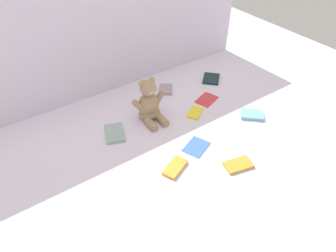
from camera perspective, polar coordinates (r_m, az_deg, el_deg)
name	(u,v)px	position (r m, az deg, el deg)	size (l,w,h in m)	color
ground_plane	(155,131)	(1.54, -2.45, -0.99)	(3.20, 3.20, 0.00)	silver
backdrop_drape	(105,33)	(1.73, -11.93, 16.85)	(1.85, 0.03, 0.70)	silver
teddy_bear	(149,104)	(1.58, -3.58, 4.15)	(0.20, 0.17, 0.24)	#9E7F5B
book_case_0	(211,79)	(1.96, 8.17, 8.86)	(0.10, 0.13, 0.01)	black
book_case_1	(238,165)	(1.40, 13.18, -7.17)	(0.07, 0.13, 0.01)	gold
book_case_2	(252,115)	(1.69, 15.64, 2.08)	(0.08, 0.12, 0.02)	#71B0D1
book_case_3	(115,133)	(1.54, -10.05, -1.34)	(0.09, 0.14, 0.02)	#8AA499
book_case_4	(175,167)	(1.36, 1.34, -7.80)	(0.07, 0.13, 0.02)	gold
book_case_5	(195,113)	(1.66, 5.23, 2.46)	(0.07, 0.10, 0.01)	yellow
book_case_6	(166,89)	(1.83, -0.45, 6.95)	(0.08, 0.10, 0.02)	#9C8A9A
book_case_7	(196,147)	(1.46, 5.39, -3.89)	(0.09, 0.12, 0.01)	#3A67C0
book_case_8	(207,99)	(1.77, 7.35, 5.04)	(0.09, 0.13, 0.01)	red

